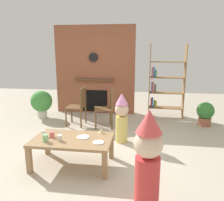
% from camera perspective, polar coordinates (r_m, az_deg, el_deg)
% --- Properties ---
extents(ground_plane, '(12.00, 12.00, 0.00)m').
position_cam_1_polar(ground_plane, '(4.04, -2.99, -12.98)').
color(ground_plane, '#BCB29E').
extents(brick_fireplace_feature, '(2.20, 0.28, 2.40)m').
position_cam_1_polar(brick_fireplace_feature, '(6.35, -4.28, 7.57)').
color(brick_fireplace_feature, '#935138').
rests_on(brick_fireplace_feature, ground_plane).
extents(bookshelf, '(0.90, 0.28, 1.90)m').
position_cam_1_polar(bookshelf, '(6.06, 12.78, 3.94)').
color(bookshelf, olive).
rests_on(bookshelf, ground_plane).
extents(coffee_table, '(1.20, 0.72, 0.43)m').
position_cam_1_polar(coffee_table, '(3.56, -9.93, -10.26)').
color(coffee_table, '#9E7A51').
rests_on(coffee_table, ground_plane).
extents(paper_cup_near_left, '(0.08, 0.08, 0.11)m').
position_cam_1_polar(paper_cup_near_left, '(3.49, -16.42, -9.04)').
color(paper_cup_near_left, '#8CD18C').
rests_on(paper_cup_near_left, coffee_table).
extents(paper_cup_near_right, '(0.07, 0.07, 0.09)m').
position_cam_1_polar(paper_cup_near_right, '(3.63, -14.85, -8.29)').
color(paper_cup_near_right, '#E5666B').
rests_on(paper_cup_near_right, coffee_table).
extents(paper_cup_center, '(0.07, 0.07, 0.09)m').
position_cam_1_polar(paper_cup_center, '(3.47, -13.05, -9.15)').
color(paper_cup_center, silver).
rests_on(paper_cup_center, coffee_table).
extents(paper_cup_far_left, '(0.06, 0.06, 0.09)m').
position_cam_1_polar(paper_cup_far_left, '(3.70, -16.77, -7.95)').
color(paper_cup_far_left, silver).
rests_on(paper_cup_far_left, coffee_table).
extents(paper_plate_front, '(0.19, 0.19, 0.01)m').
position_cam_1_polar(paper_plate_front, '(3.54, -7.30, -9.11)').
color(paper_plate_front, white).
rests_on(paper_plate_front, coffee_table).
extents(paper_plate_rear, '(0.16, 0.16, 0.01)m').
position_cam_1_polar(paper_plate_rear, '(3.33, -3.46, -10.48)').
color(paper_plate_rear, white).
rests_on(paper_plate_rear, coffee_table).
extents(birthday_cake_slice, '(0.10, 0.10, 0.08)m').
position_cam_1_polar(birthday_cake_slice, '(3.68, -2.64, -7.60)').
color(birthday_cake_slice, '#EAC68C').
rests_on(birthday_cake_slice, coffee_table).
extents(table_fork, '(0.15, 0.02, 0.01)m').
position_cam_1_polar(table_fork, '(3.86, -13.11, -7.56)').
color(table_fork, silver).
rests_on(table_fork, coffee_table).
extents(child_with_cone_hat, '(0.32, 0.32, 1.15)m').
position_cam_1_polar(child_with_cone_hat, '(2.55, 9.01, -14.09)').
color(child_with_cone_hat, '#D13838').
rests_on(child_with_cone_hat, ground_plane).
extents(child_in_pink, '(0.26, 0.26, 0.95)m').
position_cam_1_polar(child_in_pink, '(4.33, 2.44, -4.06)').
color(child_in_pink, '#E0CC66').
rests_on(child_in_pink, ground_plane).
extents(dining_chair_left, '(0.42, 0.42, 0.90)m').
position_cam_1_polar(dining_chair_left, '(5.33, -8.20, -0.91)').
color(dining_chair_left, brown).
rests_on(dining_chair_left, ground_plane).
extents(dining_chair_middle, '(0.48, 0.48, 0.90)m').
position_cam_1_polar(dining_chair_middle, '(5.14, -1.19, -1.28)').
color(dining_chair_middle, brown).
rests_on(dining_chair_middle, ground_plane).
extents(potted_plant_tall, '(0.40, 0.40, 0.56)m').
position_cam_1_polar(potted_plant_tall, '(5.74, 22.42, -2.90)').
color(potted_plant_tall, '#9E5B42').
rests_on(potted_plant_tall, ground_plane).
extents(potted_plant_short, '(0.55, 0.55, 0.72)m').
position_cam_1_polar(potted_plant_short, '(6.17, -17.30, -0.37)').
color(potted_plant_short, beige).
rests_on(potted_plant_short, ground_plane).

